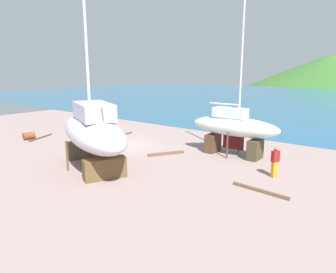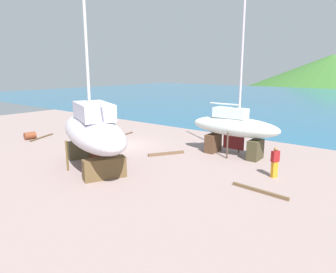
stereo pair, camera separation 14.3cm
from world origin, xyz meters
TOP-DOWN VIEW (x-y plane):
  - ground_plane at (0.00, -3.12)m, footprint 48.18×48.18m
  - sea_water at (0.00, 48.30)m, footprint 135.99×78.74m
  - headland_hill at (-17.39, 158.74)m, footprint 129.27×129.27m
  - sailboat_mid_port at (8.10, 2.97)m, footprint 6.39×1.99m
  - sailboat_far_slipway at (2.68, -4.71)m, footprint 9.69×6.46m
  - worker at (11.98, 0.34)m, footprint 0.41×0.50m
  - barrel_rust_mid at (-7.79, -3.34)m, footprint 0.75×0.98m
  - barrel_rust_far at (-8.61, 3.08)m, footprint 0.79×0.79m
  - timber_long_aft at (12.21, -2.21)m, footprint 2.95×0.39m
  - timber_plank_far at (-2.73, 3.18)m, footprint 0.38×1.70m
  - timber_plank_near at (4.40, 0.17)m, footprint 1.55×2.37m
  - timber_short_cross at (-7.47, -2.47)m, footprint 1.38×2.83m

SIDE VIEW (x-z plane):
  - ground_plane at x=0.00m, z-range 0.00..0.00m
  - sea_water at x=0.00m, z-range 0.00..0.00m
  - headland_hill at x=-17.39m, z-range -12.93..12.93m
  - timber_short_cross at x=-7.47m, z-range 0.00..0.10m
  - timber_plank_far at x=-2.73m, z-range 0.00..0.12m
  - timber_long_aft at x=12.21m, z-range 0.00..0.16m
  - timber_plank_near at x=4.40m, z-range 0.00..0.18m
  - barrel_rust_mid at x=-7.79m, z-range 0.00..0.62m
  - barrel_rust_far at x=-8.61m, z-range 0.00..0.86m
  - worker at x=11.98m, z-range 0.03..1.78m
  - sailboat_mid_port at x=8.10m, z-range -3.51..7.46m
  - sailboat_far_slipway at x=2.68m, z-range -5.80..10.31m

